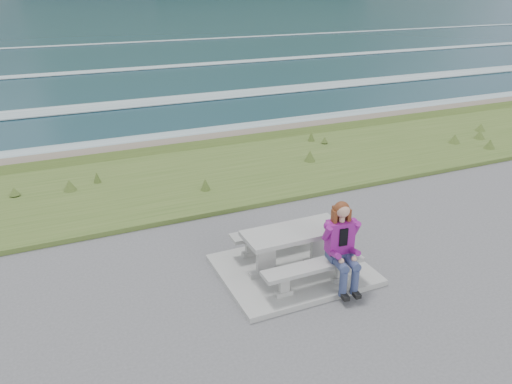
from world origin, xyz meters
The scene contains 8 objects.
concrete_slab centered at (0.00, 0.00, 0.05)m, with size 2.60×2.10×0.10m, color #A5A5A0.
picnic_table centered at (0.00, 0.00, 0.68)m, with size 1.80×0.75×0.75m.
bench_landward centered at (0.00, -0.70, 0.45)m, with size 1.80×0.35×0.45m.
bench_seaward centered at (0.00, 0.70, 0.45)m, with size 1.80×0.35×0.45m.
grass_verge centered at (0.00, 5.00, 0.00)m, with size 160.00×4.50×0.22m, color #3F5921.
shore_drop centered at (0.00, 7.90, 0.00)m, with size 160.00×0.80×2.20m, color #6C5E51.
ocean centered at (0.00, 25.09, -1.74)m, with size 1600.00×1600.00×0.09m.
seated_woman centered at (0.47, -0.84, 0.65)m, with size 0.51×0.79×1.48m.
Camera 1 is at (-3.74, -6.78, 4.89)m, focal length 35.00 mm.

